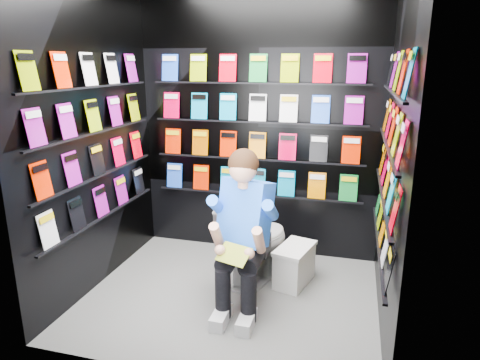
# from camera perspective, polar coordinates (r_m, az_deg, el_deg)

# --- Properties ---
(floor) EXTENTS (2.40, 2.40, 0.00)m
(floor) POSITION_cam_1_polar(r_m,az_deg,el_deg) (3.75, -1.27, -15.24)
(floor) COLOR #5B5B59
(floor) RESTS_ON ground
(wall_back) EXTENTS (2.40, 0.04, 2.60)m
(wall_back) POSITION_cam_1_polar(r_m,az_deg,el_deg) (4.24, 2.45, 7.11)
(wall_back) COLOR black
(wall_back) RESTS_ON floor
(wall_front) EXTENTS (2.40, 0.04, 2.60)m
(wall_front) POSITION_cam_1_polar(r_m,az_deg,el_deg) (2.37, -8.26, 0.19)
(wall_front) COLOR black
(wall_front) RESTS_ON floor
(wall_left) EXTENTS (0.04, 2.00, 2.60)m
(wall_left) POSITION_cam_1_polar(r_m,az_deg,el_deg) (3.80, -19.13, 5.28)
(wall_left) COLOR black
(wall_left) RESTS_ON floor
(wall_right) EXTENTS (0.04, 2.00, 2.60)m
(wall_right) POSITION_cam_1_polar(r_m,az_deg,el_deg) (3.17, 19.95, 3.31)
(wall_right) COLOR black
(wall_right) RESTS_ON floor
(comics_back) EXTENTS (2.10, 0.06, 1.37)m
(comics_back) POSITION_cam_1_polar(r_m,az_deg,el_deg) (4.21, 2.36, 7.12)
(comics_back) COLOR #F52400
(comics_back) RESTS_ON wall_back
(comics_left) EXTENTS (0.06, 1.70, 1.37)m
(comics_left) POSITION_cam_1_polar(r_m,az_deg,el_deg) (3.78, -18.75, 5.35)
(comics_left) COLOR #F52400
(comics_left) RESTS_ON wall_left
(comics_right) EXTENTS (0.06, 1.70, 1.37)m
(comics_right) POSITION_cam_1_polar(r_m,az_deg,el_deg) (3.16, 19.42, 3.44)
(comics_right) COLOR #F52400
(comics_right) RESTS_ON wall_right
(toilet) EXTENTS (0.64, 0.84, 0.73)m
(toilet) POSITION_cam_1_polar(r_m,az_deg,el_deg) (3.85, 2.17, -8.23)
(toilet) COLOR white
(toilet) RESTS_ON floor
(longbox) EXTENTS (0.34, 0.47, 0.32)m
(longbox) POSITION_cam_1_polar(r_m,az_deg,el_deg) (3.91, 7.25, -11.37)
(longbox) COLOR white
(longbox) RESTS_ON floor
(longbox_lid) EXTENTS (0.36, 0.50, 0.03)m
(longbox_lid) POSITION_cam_1_polar(r_m,az_deg,el_deg) (3.83, 7.34, -9.02)
(longbox_lid) COLOR white
(longbox_lid) RESTS_ON longbox
(reader) EXTENTS (0.74, 0.89, 1.40)m
(reader) POSITION_cam_1_polar(r_m,az_deg,el_deg) (3.36, 0.78, -4.46)
(reader) COLOR blue
(reader) RESTS_ON toilet
(held_comic) EXTENTS (0.28, 0.21, 0.10)m
(held_comic) POSITION_cam_1_polar(r_m,az_deg,el_deg) (3.12, -0.85, -9.87)
(held_comic) COLOR green
(held_comic) RESTS_ON reader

